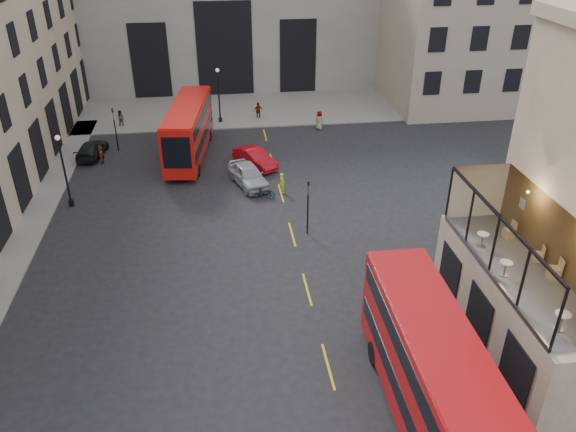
{
  "coord_description": "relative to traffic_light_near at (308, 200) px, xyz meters",
  "views": [
    {
      "loc": [
        -6.43,
        -18.93,
        18.82
      ],
      "look_at": [
        -2.66,
        9.14,
        3.0
      ],
      "focal_mm": 35.0,
      "sensor_mm": 36.0,
      "label": 1
    }
  ],
  "objects": [
    {
      "name": "traffic_light_near",
      "position": [
        0.0,
        0.0,
        0.0
      ],
      "size": [
        0.16,
        0.2,
        3.8
      ],
      "color": "black",
      "rests_on": "ground"
    },
    {
      "name": "cafe_table_near",
      "position": [
        7.05,
        -15.87,
        2.67
      ],
      "size": [
        0.6,
        0.6,
        0.75
      ],
      "color": "white",
      "rests_on": "cafe_floor"
    },
    {
      "name": "cafe_floor",
      "position": [
        7.5,
        -12.0,
        2.12
      ],
      "size": [
        3.0,
        10.0,
        0.1
      ],
      "primitive_type": "cube",
      "color": "slate",
      "rests_on": "host_frontage"
    },
    {
      "name": "pedestrian_b",
      "position": [
        -6.75,
        16.63,
        -1.61
      ],
      "size": [
        1.2,
        0.98,
        1.62
      ],
      "primitive_type": "imported",
      "rotation": [
        0.0,
        0.0,
        0.43
      ],
      "color": "gray",
      "rests_on": "ground"
    },
    {
      "name": "bus_far",
      "position": [
        -7.74,
        13.94,
        0.1
      ],
      "size": [
        4.01,
        11.51,
        4.5
      ],
      "color": "red",
      "rests_on": "ground"
    },
    {
      "name": "cafe_table_mid",
      "position": [
        6.62,
        -12.21,
        2.63
      ],
      "size": [
        0.55,
        0.55,
        0.68
      ],
      "color": "beige",
      "rests_on": "cafe_floor"
    },
    {
      "name": "host_frontage",
      "position": [
        7.5,
        -12.0,
        -0.17
      ],
      "size": [
        3.0,
        11.0,
        4.5
      ],
      "primitive_type": "cube",
      "color": "#C8B496",
      "rests_on": "ground"
    },
    {
      "name": "gateway",
      "position": [
        -4.0,
        35.99,
        6.96
      ],
      "size": [
        35.0,
        10.6,
        18.0
      ],
      "color": "#9A9790",
      "rests_on": "ground"
    },
    {
      "name": "car_c",
      "position": [
        -16.0,
        15.03,
        -1.78
      ],
      "size": [
        2.4,
        4.66,
        1.29
      ],
      "primitive_type": "imported",
      "rotation": [
        0.0,
        0.0,
        3.01
      ],
      "color": "black",
      "rests_on": "ground"
    },
    {
      "name": "ground",
      "position": [
        1.0,
        -12.0,
        -2.42
      ],
      "size": [
        140.0,
        140.0,
        0.0
      ],
      "primitive_type": "plane",
      "color": "black",
      "rests_on": "ground"
    },
    {
      "name": "cyclist",
      "position": [
        -0.88,
        6.18,
        -1.65
      ],
      "size": [
        0.52,
        0.65,
        1.54
      ],
      "primitive_type": "imported",
      "rotation": [
        0.0,
        0.0,
        1.86
      ],
      "color": "#C1FF1A",
      "rests_on": "ground"
    },
    {
      "name": "bicycle",
      "position": [
        -2.35,
        5.44,
        -1.99
      ],
      "size": [
        1.75,
        0.94,
        0.87
      ],
      "primitive_type": "imported",
      "rotation": [
        0.0,
        0.0,
        1.34
      ],
      "color": "gray",
      "rests_on": "ground"
    },
    {
      "name": "pedestrian_e",
      "position": [
        -14.98,
        13.37,
        -1.53
      ],
      "size": [
        0.47,
        0.68,
        1.8
      ],
      "primitive_type": "imported",
      "rotation": [
        0.0,
        0.0,
        4.64
      ],
      "color": "gray",
      "rests_on": "ground"
    },
    {
      "name": "car_a",
      "position": [
        -3.27,
        7.76,
        -1.61
      ],
      "size": [
        3.33,
        5.16,
        1.63
      ],
      "primitive_type": "imported",
      "rotation": [
        0.0,
        0.0,
        0.32
      ],
      "color": "#989BA0",
      "rests_on": "ground"
    },
    {
      "name": "cafe_table_far",
      "position": [
        6.66,
        -9.81,
        2.63
      ],
      "size": [
        0.55,
        0.55,
        0.69
      ],
      "color": "white",
      "rests_on": "cafe_floor"
    },
    {
      "name": "bus_near",
      "position": [
        2.35,
        -15.91,
        0.3
      ],
      "size": [
        2.99,
        12.19,
        4.85
      ],
      "color": "#A60B0F",
      "rests_on": "ground"
    },
    {
      "name": "traffic_light_far",
      "position": [
        -14.0,
        16.0,
        0.0
      ],
      "size": [
        0.16,
        0.2,
        3.8
      ],
      "color": "black",
      "rests_on": "ground"
    },
    {
      "name": "cafe_chair_d",
      "position": [
        8.29,
        -9.27,
        2.45
      ],
      "size": [
        0.48,
        0.48,
        0.91
      ],
      "color": "tan",
      "rests_on": "cafe_floor"
    },
    {
      "name": "pedestrian_c",
      "position": [
        -1.21,
        22.58,
        -1.58
      ],
      "size": [
        1.06,
        0.64,
        1.69
      ],
      "primitive_type": "imported",
      "rotation": [
        0.0,
        0.0,
        3.38
      ],
      "color": "gray",
      "rests_on": "ground"
    },
    {
      "name": "car_b",
      "position": [
        -2.48,
        11.11,
        -1.7
      ],
      "size": [
        3.63,
        4.57,
        1.46
      ],
      "primitive_type": "imported",
      "rotation": [
        0.0,
        0.0,
        0.55
      ],
      "color": "#B30B16",
      "rests_on": "ground"
    },
    {
      "name": "pedestrian_a",
      "position": [
        -14.41,
        21.91,
        -1.59
      ],
      "size": [
        0.92,
        0.79,
        1.66
      ],
      "primitive_type": "imported",
      "rotation": [
        0.0,
        0.0,
        -0.21
      ],
      "color": "gray",
      "rests_on": "ground"
    },
    {
      "name": "cafe_chair_c",
      "position": [
        8.66,
        -11.34,
        2.41
      ],
      "size": [
        0.47,
        0.47,
        0.78
      ],
      "color": "tan",
      "rests_on": "cafe_floor"
    },
    {
      "name": "pavement_far",
      "position": [
        -5.0,
        26.0,
        -2.36
      ],
      "size": [
        40.0,
        12.0,
        0.12
      ],
      "primitive_type": "cube",
      "color": "slate",
      "rests_on": "ground"
    },
    {
      "name": "street_lamp_a",
      "position": [
        -16.0,
        6.0,
        -0.03
      ],
      "size": [
        0.36,
        0.36,
        5.33
      ],
      "color": "black",
      "rests_on": "ground"
    },
    {
      "name": "cafe_chair_b",
      "position": [
        8.64,
        -12.68,
        2.47
      ],
      "size": [
        0.56,
        0.56,
        0.98
      ],
      "color": "tan",
      "rests_on": "cafe_floor"
    },
    {
      "name": "pedestrian_d",
      "position": [
        4.24,
        18.82,
        -1.52
      ],
      "size": [
        1.04,
        1.02,
        1.8
      ],
      "primitive_type": "imported",
      "rotation": [
        0.0,
        0.0,
        2.4
      ],
      "color": "gray",
      "rests_on": "ground"
    },
    {
      "name": "street_lamp_b",
      "position": [
        -5.0,
        22.0,
        -0.03
      ],
      "size": [
        0.36,
        0.36,
        5.33
      ],
      "color": "black",
      "rests_on": "ground"
    }
  ]
}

